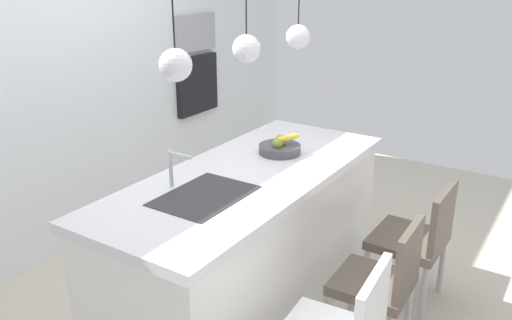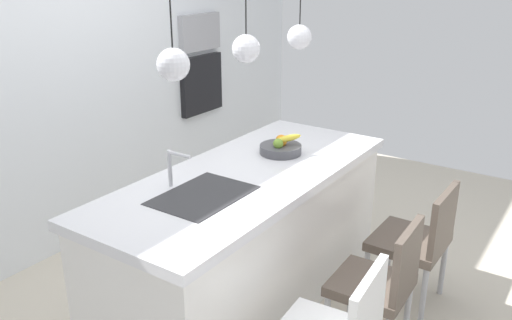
{
  "view_description": "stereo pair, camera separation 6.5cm",
  "coord_description": "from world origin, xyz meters",
  "px_view_note": "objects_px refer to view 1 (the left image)",
  "views": [
    {
      "loc": [
        -2.55,
        -1.72,
        2.15
      ],
      "look_at": [
        0.1,
        0.0,
        0.98
      ],
      "focal_mm": 37.66,
      "sensor_mm": 36.0,
      "label": 1
    },
    {
      "loc": [
        -2.51,
        -1.78,
        2.15
      ],
      "look_at": [
        0.1,
        0.0,
        0.98
      ],
      "focal_mm": 37.66,
      "sensor_mm": 36.0,
      "label": 2
    }
  ],
  "objects_px": {
    "fruit_bowl": "(280,147)",
    "chair_middle": "(383,280)",
    "microwave": "(194,32)",
    "chair_far": "(418,236)",
    "oven": "(197,84)"
  },
  "relations": [
    {
      "from": "fruit_bowl",
      "to": "chair_middle",
      "type": "xyz_separation_m",
      "value": [
        -0.43,
        -0.93,
        -0.49
      ]
    },
    {
      "from": "microwave",
      "to": "chair_far",
      "type": "xyz_separation_m",
      "value": [
        -0.85,
        -2.5,
        -1.05
      ]
    },
    {
      "from": "fruit_bowl",
      "to": "oven",
      "type": "xyz_separation_m",
      "value": [
        1.05,
        1.57,
        0.05
      ]
    },
    {
      "from": "oven",
      "to": "chair_far",
      "type": "xyz_separation_m",
      "value": [
        -0.85,
        -2.5,
        -0.55
      ]
    },
    {
      "from": "chair_far",
      "to": "oven",
      "type": "bearing_deg",
      "value": 71.2
    },
    {
      "from": "oven",
      "to": "chair_middle",
      "type": "height_order",
      "value": "oven"
    },
    {
      "from": "microwave",
      "to": "chair_far",
      "type": "height_order",
      "value": "microwave"
    },
    {
      "from": "microwave",
      "to": "chair_far",
      "type": "distance_m",
      "value": 2.84
    },
    {
      "from": "fruit_bowl",
      "to": "microwave",
      "type": "xyz_separation_m",
      "value": [
        1.05,
        1.57,
        0.55
      ]
    },
    {
      "from": "fruit_bowl",
      "to": "microwave",
      "type": "height_order",
      "value": "microwave"
    },
    {
      "from": "microwave",
      "to": "chair_middle",
      "type": "relative_size",
      "value": 0.63
    },
    {
      "from": "fruit_bowl",
      "to": "chair_far",
      "type": "relative_size",
      "value": 0.34
    },
    {
      "from": "fruit_bowl",
      "to": "chair_middle",
      "type": "bearing_deg",
      "value": -114.67
    },
    {
      "from": "fruit_bowl",
      "to": "chair_far",
      "type": "xyz_separation_m",
      "value": [
        0.2,
        -0.93,
        -0.49
      ]
    },
    {
      "from": "microwave",
      "to": "chair_middle",
      "type": "xyz_separation_m",
      "value": [
        -1.48,
        -2.5,
        -1.04
      ]
    }
  ]
}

